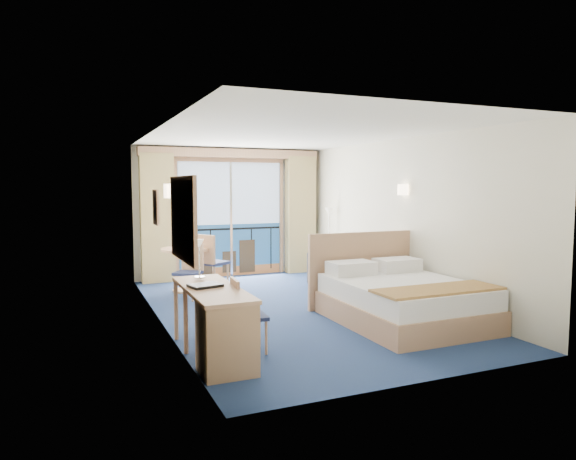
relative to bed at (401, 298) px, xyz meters
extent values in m
plane|color=navy|center=(-1.12, 1.29, -0.33)|extent=(6.50, 6.50, 0.00)
cube|color=beige|center=(-1.12, 4.55, 1.02)|extent=(4.00, 0.02, 2.70)
cube|color=beige|center=(-1.12, -1.97, 1.02)|extent=(4.00, 0.02, 2.70)
cube|color=beige|center=(-3.13, 1.29, 1.02)|extent=(0.02, 6.50, 2.70)
cube|color=beige|center=(0.89, 1.29, 1.02)|extent=(0.02, 6.50, 2.70)
cube|color=white|center=(-1.12, 1.29, 2.38)|extent=(4.00, 6.50, 0.02)
cube|color=navy|center=(-1.12, 4.51, 0.23)|extent=(2.20, 0.02, 1.08)
cube|color=#A4BAD8|center=(-1.12, 4.51, 1.43)|extent=(2.20, 0.02, 1.32)
cube|color=brown|center=(-1.12, 4.50, -0.23)|extent=(2.20, 0.02, 0.20)
cube|color=black|center=(-1.12, 4.50, 0.67)|extent=(2.20, 0.02, 0.04)
cube|color=tan|center=(-1.12, 4.50, 2.13)|extent=(2.36, 0.03, 0.12)
cube|color=tan|center=(-2.27, 4.50, 0.87)|extent=(0.06, 0.03, 2.40)
cube|color=tan|center=(0.03, 4.50, 0.87)|extent=(0.06, 0.03, 2.40)
cube|color=silver|center=(-1.12, 4.49, 0.87)|extent=(0.05, 0.02, 2.40)
cube|color=#3B2B1A|center=(-0.77, 4.50, 0.07)|extent=(0.35, 0.02, 0.70)
cube|color=#3B2B1A|center=(-1.67, 4.50, 0.07)|extent=(0.35, 0.02, 0.70)
cube|color=#3B2B1A|center=(-1.17, 4.50, -0.03)|extent=(0.30, 0.02, 0.45)
cube|color=black|center=(-2.02, 4.50, 0.22)|extent=(0.02, 0.01, 0.90)
cube|color=black|center=(-1.57, 4.50, 0.22)|extent=(0.03, 0.01, 0.90)
cube|color=black|center=(-1.12, 4.50, 0.22)|extent=(0.03, 0.01, 0.90)
cube|color=black|center=(-0.67, 4.50, 0.22)|extent=(0.03, 0.01, 0.90)
cube|color=black|center=(-0.22, 4.50, 0.22)|extent=(0.02, 0.01, 0.90)
cube|color=tan|center=(-2.67, 4.36, 0.94)|extent=(0.65, 0.22, 2.55)
cube|color=tan|center=(0.43, 4.36, 0.94)|extent=(0.65, 0.22, 2.55)
cube|color=tan|center=(-1.12, 4.39, 2.25)|extent=(3.80, 0.25, 0.18)
cube|color=tan|center=(-3.09, -0.21, 1.22)|extent=(0.04, 1.25, 0.95)
cube|color=silver|center=(-3.07, -0.21, 1.22)|extent=(0.01, 1.12, 0.82)
cube|color=tan|center=(-3.09, 1.74, 1.27)|extent=(0.03, 0.42, 0.52)
cube|color=gray|center=(-3.07, 1.74, 1.27)|extent=(0.01, 0.34, 0.44)
cylinder|color=#FFDCB2|center=(-3.06, 0.69, 1.52)|extent=(0.18, 0.18, 0.18)
cylinder|color=#FFDCB2|center=(0.82, 1.14, 1.52)|extent=(0.18, 0.18, 0.18)
cube|color=tan|center=(0.00, -0.09, -0.17)|extent=(1.72, 2.15, 0.32)
cube|color=white|center=(0.00, -0.09, 0.13)|extent=(1.66, 2.09, 0.27)
cube|color=#BB8448|center=(0.00, -0.79, 0.28)|extent=(1.70, 0.59, 0.03)
cube|color=white|center=(-0.41, 0.68, 0.36)|extent=(0.67, 0.43, 0.19)
cube|color=white|center=(0.41, 0.68, 0.36)|extent=(0.67, 0.43, 0.19)
cube|color=tan|center=(0.00, 1.04, 0.26)|extent=(1.88, 0.06, 1.18)
cube|color=tan|center=(0.63, 1.27, -0.03)|extent=(0.46, 0.44, 0.61)
cube|color=white|center=(0.60, 1.22, 0.31)|extent=(0.18, 0.15, 0.07)
imported|color=#4A4F5A|center=(0.31, 2.62, 0.02)|extent=(1.05, 1.06, 0.69)
cylinder|color=silver|center=(0.71, 3.53, -0.32)|extent=(0.20, 0.20, 0.03)
cylinder|color=silver|center=(0.71, 3.53, 0.36)|extent=(0.02, 0.02, 1.38)
cone|color=beige|center=(0.71, 3.53, 1.05)|extent=(0.18, 0.18, 0.17)
cube|color=tan|center=(-2.82, -0.40, 0.43)|extent=(0.58, 1.68, 0.04)
cube|color=tan|center=(-2.82, -0.98, 0.04)|extent=(0.54, 0.50, 0.74)
cylinder|color=tan|center=(-3.08, -0.19, 0.04)|extent=(0.05, 0.05, 0.74)
cylinder|color=tan|center=(-2.56, -0.19, 0.04)|extent=(0.05, 0.05, 0.74)
cylinder|color=tan|center=(-3.08, 0.38, 0.04)|extent=(0.05, 0.05, 0.74)
cylinder|color=tan|center=(-2.56, 0.38, 0.04)|extent=(0.05, 0.05, 0.74)
cube|color=#20284B|center=(-2.38, -0.43, 0.08)|extent=(0.40, 0.40, 0.04)
cube|color=tan|center=(-2.56, -0.41, 0.31)|extent=(0.07, 0.37, 0.44)
cylinder|color=tan|center=(-2.25, -0.59, -0.13)|extent=(0.03, 0.03, 0.40)
cylinder|color=tan|center=(-2.22, -0.29, -0.13)|extent=(0.03, 0.03, 0.40)
cylinder|color=tan|center=(-2.55, -0.56, -0.13)|extent=(0.03, 0.03, 0.40)
cylinder|color=tan|center=(-2.52, -0.27, -0.13)|extent=(0.03, 0.03, 0.40)
cube|color=black|center=(-2.88, -0.34, 0.47)|extent=(0.39, 0.33, 0.03)
cylinder|color=silver|center=(-2.84, 0.10, 0.49)|extent=(0.13, 0.13, 0.02)
cylinder|color=silver|center=(-2.84, 0.10, 0.68)|extent=(0.02, 0.02, 0.42)
cone|color=beige|center=(-2.84, 0.10, 0.89)|extent=(0.11, 0.11, 0.10)
cylinder|color=tan|center=(-2.35, 3.27, 0.44)|extent=(0.88, 0.88, 0.04)
cylinder|color=tan|center=(-2.35, 3.27, 0.05)|extent=(0.09, 0.09, 0.77)
cylinder|color=tan|center=(-2.35, 3.27, -0.31)|extent=(0.48, 0.48, 0.03)
cube|color=#20284B|center=(-1.84, 3.24, 0.16)|extent=(0.61, 0.61, 0.05)
cube|color=tan|center=(-2.01, 3.13, 0.44)|extent=(0.27, 0.40, 0.53)
cylinder|color=tan|center=(-1.59, 3.18, -0.09)|extent=(0.04, 0.04, 0.47)
cylinder|color=tan|center=(-1.78, 3.49, -0.09)|extent=(0.04, 0.04, 0.47)
cylinder|color=tan|center=(-1.89, 2.99, -0.09)|extent=(0.04, 0.04, 0.47)
cylinder|color=tan|center=(-2.08, 3.30, -0.09)|extent=(0.04, 0.04, 0.47)
cube|color=#20284B|center=(-2.46, 2.60, 0.11)|extent=(0.56, 0.56, 0.05)
cube|color=tan|center=(-2.34, 2.75, 0.36)|extent=(0.34, 0.28, 0.47)
cylinder|color=tan|center=(-2.68, 2.58, -0.12)|extent=(0.03, 0.03, 0.43)
cylinder|color=tan|center=(-2.43, 2.38, -0.12)|extent=(0.03, 0.03, 0.43)
cylinder|color=tan|center=(-2.48, 2.83, -0.12)|extent=(0.03, 0.03, 0.43)
cylinder|color=tan|center=(-2.23, 2.63, -0.12)|extent=(0.03, 0.03, 0.43)
camera|label=1|loc=(-4.25, -5.92, 1.59)|focal=32.00mm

